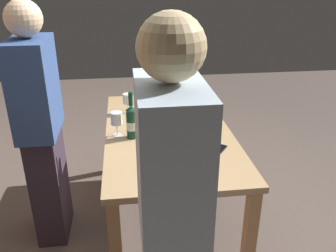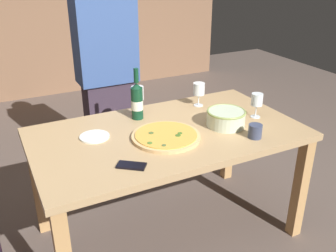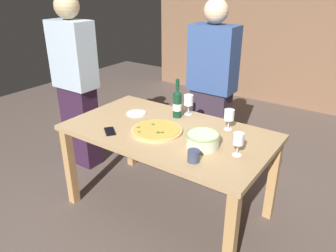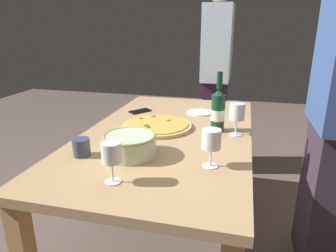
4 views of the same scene
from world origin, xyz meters
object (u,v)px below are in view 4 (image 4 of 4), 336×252
object	(u,v)px
wine_glass_far_left	(111,154)
serving_bowl	(130,144)
side_plate	(200,112)
dining_table	(168,147)
cell_phone	(140,111)
wine_bottle	(218,110)
cup_amber	(81,147)
wine_glass_near_pizza	(237,113)
person_guest_left	(216,76)
pizza	(157,126)
wine_glass_by_bottle	(211,141)

from	to	relation	value
wine_glass_far_left	serving_bowl	bearing A→B (deg)	-174.32
wine_glass_far_left	side_plate	xyz separation A→B (m)	(-1.02, 0.18, -0.11)
dining_table	cell_phone	xyz separation A→B (m)	(-0.35, -0.28, 0.10)
dining_table	serving_bowl	distance (m)	0.39
side_plate	wine_bottle	bearing A→B (deg)	23.90
cup_amber	cell_phone	size ratio (longest dim) A/B	0.56
wine_glass_near_pizza	side_plate	xyz separation A→B (m)	(-0.38, -0.25, -0.12)
cup_amber	wine_glass_near_pizza	bearing A→B (deg)	123.93
cell_phone	wine_glass_near_pizza	bearing A→B (deg)	-167.98
cup_amber	side_plate	distance (m)	0.93
serving_bowl	person_guest_left	xyz separation A→B (m)	(-1.56, 0.23, 0.07)
cell_phone	person_guest_left	size ratio (longest dim) A/B	0.08
dining_table	serving_bowl	world-z (taller)	serving_bowl
wine_bottle	cell_phone	distance (m)	0.62
wine_glass_near_pizza	side_plate	distance (m)	0.47
dining_table	serving_bowl	size ratio (longest dim) A/B	6.68
side_plate	cell_phone	distance (m)	0.41
pizza	wine_bottle	size ratio (longest dim) A/B	1.20
wine_glass_by_bottle	wine_glass_far_left	distance (m)	0.41
pizza	wine_glass_by_bottle	distance (m)	0.57
serving_bowl	dining_table	bearing A→B (deg)	165.95
pizza	cell_phone	xyz separation A→B (m)	(-0.30, -0.21, -0.01)
wine_glass_by_bottle	cup_amber	distance (m)	0.58
wine_bottle	wine_glass_near_pizza	xyz separation A→B (m)	(0.05, 0.10, 0.00)
wine_bottle	wine_glass_near_pizza	world-z (taller)	wine_bottle
serving_bowl	cup_amber	size ratio (longest dim) A/B	2.97
serving_bowl	cell_phone	xyz separation A→B (m)	(-0.70, -0.20, -0.05)
cup_amber	side_plate	xyz separation A→B (m)	(-0.82, 0.42, -0.04)
wine_glass_near_pizza	person_guest_left	size ratio (longest dim) A/B	0.10
side_plate	person_guest_left	distance (m)	0.80
person_guest_left	serving_bowl	bearing A→B (deg)	-1.68
wine_bottle	wine_glass_by_bottle	size ratio (longest dim) A/B	2.02
wine_glass_near_pizza	wine_glass_far_left	size ratio (longest dim) A/B	1.10
side_plate	cell_phone	bearing A→B (deg)	-80.16
wine_glass_by_bottle	wine_glass_far_left	bearing A→B (deg)	-56.55
cup_amber	cell_phone	bearing A→B (deg)	178.73
pizza	person_guest_left	xyz separation A→B (m)	(-1.15, 0.22, 0.11)
serving_bowl	cell_phone	world-z (taller)	serving_bowl
cup_amber	serving_bowl	bearing A→B (deg)	104.47
wine_glass_near_pizza	cell_phone	xyz separation A→B (m)	(-0.31, -0.65, -0.12)
cup_amber	wine_glass_far_left	bearing A→B (deg)	50.61
cell_phone	side_plate	bearing A→B (deg)	-132.87
wine_glass_far_left	cell_phone	size ratio (longest dim) A/B	1.11
serving_bowl	wine_glass_by_bottle	distance (m)	0.37
cup_amber	side_plate	bearing A→B (deg)	153.14
wine_glass_far_left	person_guest_left	bearing A→B (deg)	173.48
dining_table	wine_glass_by_bottle	size ratio (longest dim) A/B	9.78
cup_amber	side_plate	size ratio (longest dim) A/B	0.47
serving_bowl	wine_bottle	bearing A→B (deg)	141.45
wine_glass_far_left	side_plate	distance (m)	1.04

